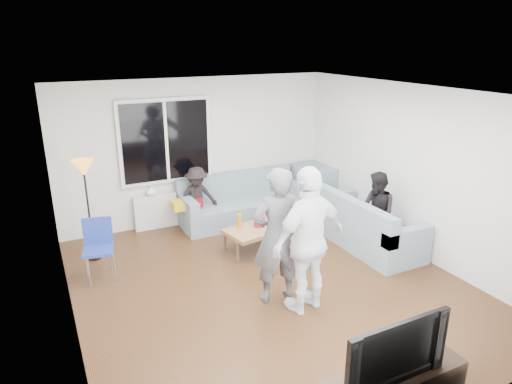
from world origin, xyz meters
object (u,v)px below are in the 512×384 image
coffee_table (260,238)px  television (389,347)px  side_chair (98,251)px  sofa_back_section (242,199)px  sofa_right_section (366,220)px  floor_lamp (89,211)px  player_left (277,236)px  spectator_back (197,198)px  spectator_right (376,212)px  player_right (309,241)px

coffee_table → television: size_ratio=1.04×
side_chair → television: 4.16m
sofa_back_section → sofa_right_section: 2.29m
floor_lamp → player_left: 2.99m
side_chair → sofa_right_section: bearing=1.9°
player_left → sofa_back_section: bearing=-100.4°
sofa_right_section → television: 3.67m
spectator_back → television: (0.03, -4.80, 0.18)m
coffee_table → spectator_right: 1.88m
player_left → spectator_back: (-0.12, 2.66, -0.32)m
player_left → player_right: bearing=129.9°
floor_lamp → sofa_back_section: bearing=7.9°
floor_lamp → television: floor_lamp is taller
player_left → spectator_right: 2.20m
coffee_table → floor_lamp: bearing=159.9°
sofa_back_section → coffee_table: (-0.28, -1.26, -0.22)m
floor_lamp → spectator_right: (4.07, -1.69, -0.14)m
spectator_back → television: spectator_back is taller
floor_lamp → television: 4.78m
spectator_back → television: size_ratio=1.07×
player_right → sofa_right_section: bearing=-159.3°
floor_lamp → spectator_back: (1.84, 0.40, -0.22)m
spectator_right → spectator_back: bearing=-122.8°
player_left → spectator_right: player_left is taller
sofa_back_section → floor_lamp: 2.75m
spectator_right → television: spectator_right is taller
player_left → coffee_table: bearing=-103.3°
player_right → sofa_back_section: bearing=-110.3°
coffee_table → player_left: size_ratio=0.62×
coffee_table → player_right: bearing=-97.2°
sofa_right_section → side_chair: 4.14m
floor_lamp → television: bearing=-67.0°
sofa_right_section → coffee_table: size_ratio=1.82×
sofa_back_section → player_left: bearing=-105.9°
side_chair → player_left: size_ratio=0.48×
sofa_back_section → player_left: (-0.75, -2.63, 0.46)m
sofa_right_section → player_left: 2.30m
player_right → floor_lamp: bearing=-60.7°
side_chair → floor_lamp: (0.00, 0.70, 0.35)m
television → coffee_table: bearing=81.0°
player_left → player_right: 0.44m
sofa_right_section → spectator_back: size_ratio=1.77×
player_right → spectator_back: size_ratio=1.64×
player_left → spectator_back: bearing=-82.1°
sofa_back_section → spectator_right: (1.36, -2.06, 0.22)m
side_chair → spectator_back: bearing=43.6°
spectator_right → spectator_back: (-2.23, 2.09, -0.08)m
side_chair → television: bearing=-50.5°
player_right → spectator_right: size_ratio=1.44×
side_chair → television: (1.87, -3.70, 0.31)m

